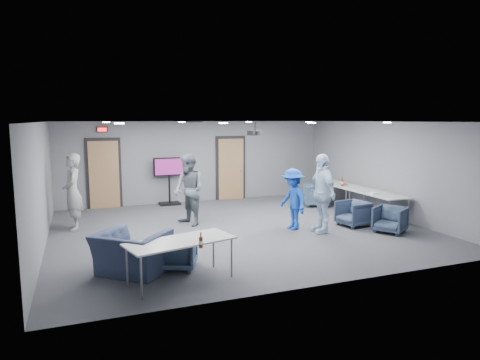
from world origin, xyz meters
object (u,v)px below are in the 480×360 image
object	(u,v)px
person_c	(322,193)
bottle_front	(201,242)
table_front_left	(181,243)
table_right_a	(339,185)
person_d	(293,199)
projector	(255,133)
person_b	(189,190)
bottle_right	(342,183)
chair_right_a	(316,195)
chair_right_b	(353,213)
tv_stand	(169,178)
chair_front_b	(132,253)
person_a	(73,192)
chair_right_c	(390,220)
chair_front_a	(177,251)
table_right_b	(378,195)

from	to	relation	value
person_c	bottle_front	size ratio (longest dim) A/B	7.61
table_front_left	table_right_a	bearing A→B (deg)	21.94
person_d	projector	xyz separation A→B (m)	(-0.51, 1.24, 1.63)
person_b	bottle_right	world-z (taller)	person_b
chair_right_a	chair_right_b	world-z (taller)	chair_right_a
person_b	table_right_a	size ratio (longest dim) A/B	0.99
person_b	table_right_a	world-z (taller)	person_b
tv_stand	chair_right_a	bearing A→B (deg)	-23.51
person_d	bottle_right	xyz separation A→B (m)	(2.54, 1.60, 0.07)
chair_front_b	person_a	bearing A→B (deg)	-34.20
person_b	bottle_right	distance (m)	4.90
bottle_right	chair_right_c	bearing A→B (deg)	-99.66
person_d	chair_front_a	distance (m)	3.86
chair_right_a	chair_right_c	xyz separation A→B (m)	(0.00, -3.51, -0.03)
person_a	table_front_left	distance (m)	4.74
person_c	table_front_left	world-z (taller)	person_c
person_c	chair_front_b	size ratio (longest dim) A/B	1.65
table_right_a	tv_stand	size ratio (longest dim) A/B	1.24
tv_stand	person_b	bearing A→B (deg)	-91.50
chair_right_a	table_front_left	size ratio (longest dim) A/B	0.40
person_a	bottle_front	distance (m)	5.31
person_c	chair_right_c	distance (m)	1.80
person_b	projector	size ratio (longest dim) A/B	4.91
person_d	chair_right_c	bearing A→B (deg)	56.40
person_a	chair_front_b	xyz separation A→B (m)	(0.99, -3.70, -0.58)
chair_right_a	chair_front_a	xyz separation A→B (m)	(-5.45, -4.16, -0.02)
table_front_left	projector	distance (m)	5.06
person_a	table_right_b	size ratio (longest dim) A/B	1.02
chair_right_a	bottle_right	xyz separation A→B (m)	(0.47, -0.75, 0.48)
tv_stand	chair_front_a	bearing A→B (deg)	-100.34
bottle_front	tv_stand	size ratio (longest dim) A/B	0.17
person_a	projector	bearing A→B (deg)	80.02
person_c	bottle_front	xyz separation A→B (m)	(-3.77, -2.53, -0.15)
table_front_left	bottle_right	world-z (taller)	bottle_right
person_b	bottle_front	bearing A→B (deg)	-30.90
person_b	table_right_b	distance (m)	5.21
table_front_left	chair_front_b	bearing A→B (deg)	121.48
bottle_front	person_b	bearing A→B (deg)	78.36
chair_right_c	chair_front_a	world-z (taller)	chair_front_a
table_right_b	chair_right_c	bearing A→B (deg)	153.47
person_d	table_front_left	bearing A→B (deg)	-58.52
chair_right_b	chair_right_c	distance (m)	0.98
chair_right_b	tv_stand	bearing A→B (deg)	-147.59
person_a	person_c	size ratio (longest dim) A/B	0.99
table_right_a	bottle_right	xyz separation A→B (m)	(-0.18, -0.45, 0.15)
person_b	chair_right_c	size ratio (longest dim) A/B	2.65
person_a	tv_stand	xyz separation A→B (m)	(2.90, 2.34, -0.09)
table_front_left	chair_front_a	bearing A→B (deg)	69.23
person_c	person_b	bearing A→B (deg)	-119.06
chair_right_a	person_c	bearing A→B (deg)	-5.98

